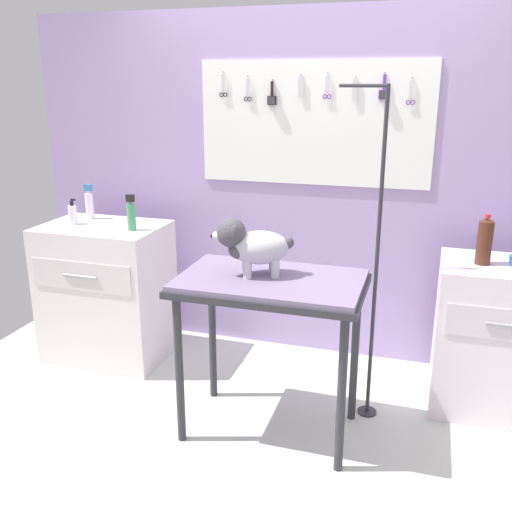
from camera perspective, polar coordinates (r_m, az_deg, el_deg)
ground at (r=3.17m, az=-0.14°, el=-19.06°), size 4.40×4.00×0.04m
rear_wall_panel at (r=3.86m, az=5.53°, el=6.82°), size 4.00×0.11×2.30m
grooming_table at (r=2.94m, az=1.45°, el=-4.02°), size 0.96×0.59×0.89m
grooming_arm at (r=3.13m, az=11.78°, el=-1.61°), size 0.30×0.11×1.84m
dog at (r=2.89m, az=-0.45°, el=1.12°), size 0.41×0.29×0.31m
counter_left at (r=4.04m, az=-14.69°, el=-3.46°), size 0.80×0.58×0.94m
cabinet_right at (r=3.56m, az=22.96°, el=-7.57°), size 0.68×0.54×0.88m
pump_bottle_white at (r=3.97m, az=-17.89°, el=4.01°), size 0.05×0.05×0.17m
spray_bottle_tall at (r=3.70m, az=-12.40°, el=4.04°), size 0.05×0.05×0.23m
shampoo_bottle at (r=4.09m, az=-16.36°, el=5.03°), size 0.05×0.05×0.24m
soda_bottle at (r=3.35m, az=21.93°, el=1.40°), size 0.08×0.08×0.28m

